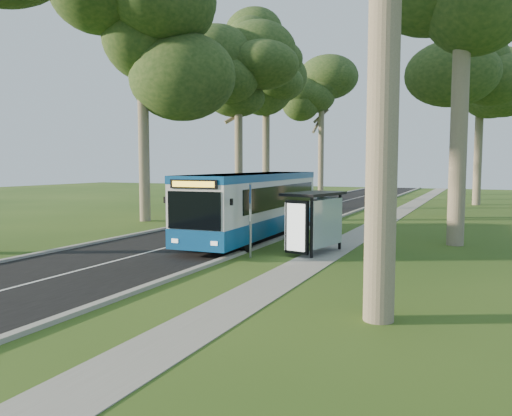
# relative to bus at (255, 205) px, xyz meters

# --- Properties ---
(ground) EXTENTS (120.00, 120.00, 0.00)m
(ground) POSITION_rel_bus_xyz_m (1.22, -4.11, -1.60)
(ground) COLOR #284916
(ground) RESTS_ON ground
(road) EXTENTS (7.00, 100.00, 0.02)m
(road) POSITION_rel_bus_xyz_m (-2.28, 5.89, -1.59)
(road) COLOR black
(road) RESTS_ON ground
(kerb_east) EXTENTS (0.25, 100.00, 0.12)m
(kerb_east) POSITION_rel_bus_xyz_m (1.22, 5.89, -1.54)
(kerb_east) COLOR #9E9B93
(kerb_east) RESTS_ON ground
(kerb_west) EXTENTS (0.25, 100.00, 0.12)m
(kerb_west) POSITION_rel_bus_xyz_m (-5.78, 5.89, -1.54)
(kerb_west) COLOR #9E9B93
(kerb_west) RESTS_ON ground
(centre_line) EXTENTS (0.12, 100.00, 0.00)m
(centre_line) POSITION_rel_bus_xyz_m (-2.28, 5.89, -1.57)
(centre_line) COLOR white
(centre_line) RESTS_ON road
(footpath) EXTENTS (1.50, 100.00, 0.02)m
(footpath) POSITION_rel_bus_xyz_m (4.22, 5.89, -1.59)
(footpath) COLOR gray
(footpath) RESTS_ON ground
(bus) EXTENTS (2.89, 11.71, 3.08)m
(bus) POSITION_rel_bus_xyz_m (0.00, 0.00, 0.00)
(bus) COLOR silver
(bus) RESTS_ON ground
(bus_stop_sign) EXTENTS (0.18, 0.38, 2.80)m
(bus_stop_sign) POSITION_rel_bus_xyz_m (1.88, -4.48, 0.13)
(bus_stop_sign) COLOR gray
(bus_stop_sign) RESTS_ON ground
(bus_shelter) EXTENTS (2.02, 3.04, 2.40)m
(bus_shelter) POSITION_rel_bus_xyz_m (3.82, -2.78, 0.09)
(bus_shelter) COLOR black
(bus_shelter) RESTS_ON ground
(litter_bin) EXTENTS (0.52, 0.52, 0.92)m
(litter_bin) POSITION_rel_bus_xyz_m (1.85, 0.55, -1.13)
(litter_bin) COLOR black
(litter_bin) RESTS_ON ground
(car_white) EXTENTS (2.02, 4.26, 1.41)m
(car_white) POSITION_rel_bus_xyz_m (-7.02, 25.48, -0.89)
(car_white) COLOR silver
(car_white) RESTS_ON ground
(car_silver) EXTENTS (2.70, 4.86, 1.52)m
(car_silver) POSITION_rel_bus_xyz_m (-7.35, 21.65, -0.84)
(car_silver) COLOR #B5B7BD
(car_silver) RESTS_ON ground
(tree_west_b) EXTENTS (5.20, 5.20, 14.71)m
(tree_west_b) POSITION_rel_bus_xyz_m (-9.28, 3.89, 9.31)
(tree_west_b) COLOR #7A6B56
(tree_west_b) RESTS_ON ground
(tree_west_c) EXTENTS (5.20, 5.20, 12.80)m
(tree_west_c) POSITION_rel_bus_xyz_m (-7.78, 13.89, 7.90)
(tree_west_c) COLOR #7A6B56
(tree_west_c) RESTS_ON ground
(tree_west_d) EXTENTS (5.20, 5.20, 17.04)m
(tree_west_d) POSITION_rel_bus_xyz_m (-9.78, 23.89, 11.01)
(tree_west_d) COLOR #7A6B56
(tree_west_d) RESTS_ON ground
(tree_west_e) EXTENTS (5.20, 5.20, 13.69)m
(tree_west_e) POSITION_rel_bus_xyz_m (-7.28, 33.89, 8.56)
(tree_west_e) COLOR #7A6B56
(tree_west_e) RESTS_ON ground
(tree_east_c) EXTENTS (5.20, 5.20, 14.81)m
(tree_east_c) POSITION_rel_bus_xyz_m (8.02, 13.89, 9.37)
(tree_east_c) COLOR #7A6B56
(tree_east_c) RESTS_ON ground
(tree_east_d) EXTENTS (5.20, 5.20, 15.15)m
(tree_east_d) POSITION_rel_bus_xyz_m (9.22, 25.89, 9.63)
(tree_east_d) COLOR #7A6B56
(tree_east_d) RESTS_ON ground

